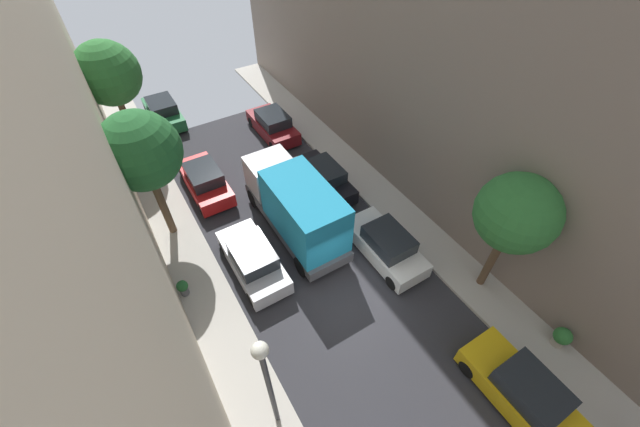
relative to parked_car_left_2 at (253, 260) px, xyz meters
The scene contains 17 objects.
ground 4.52m from the parked_car_left_2, 52.82° to the right, with size 32.00×32.00×0.00m, color #2D2D33.
sidewalk_left 4.29m from the parked_car_left_2, 122.87° to the right, with size 2.00×44.00×0.15m, color #B7B2A8.
sidewalk_right 8.51m from the parked_car_left_2, 24.81° to the right, with size 2.00×44.00×0.15m, color #B7B2A8.
parked_car_left_2 is the anchor object (origin of this frame).
parked_car_left_3 6.07m from the parked_car_left_2, 90.00° to the left, with size 1.78×4.20×1.57m.
parked_car_left_4 14.00m from the parked_car_left_2, 90.00° to the left, with size 1.78×4.20×1.57m.
parked_car_right_1 11.10m from the parked_car_left_2, 60.90° to the right, with size 1.78×4.20×1.57m.
parked_car_right_2 5.89m from the parked_car_left_2, 23.51° to the right, with size 1.78×4.20×1.57m.
parked_car_right_3 6.18m from the parked_car_left_2, 29.05° to the left, with size 1.78×4.20×1.57m.
parked_car_right_4 10.43m from the parked_car_left_2, 58.82° to the left, with size 1.78×4.20×1.57m.
delivery_truck 3.06m from the parked_car_left_2, 19.63° to the left, with size 2.26×6.60×3.38m.
street_tree_0 6.26m from the parked_car_left_2, 120.89° to the left, with size 3.25×3.25×6.34m.
street_tree_1 10.45m from the parked_car_left_2, 35.71° to the right, with size 2.92×2.92×5.71m.
street_tree_2 12.49m from the parked_car_left_2, 101.13° to the left, with size 3.28×3.28×6.40m.
potted_plant_0 3.04m from the parked_car_left_2, behind, with size 0.47×0.47×0.78m.
potted_plant_4 12.35m from the parked_car_left_2, 47.79° to the right, with size 0.65×0.65×0.89m.
lamp_post 6.95m from the parked_car_left_2, 107.63° to the right, with size 0.44×0.44×5.39m.
Camera 1 is at (-5.41, -6.44, 13.94)m, focal length 21.38 mm.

